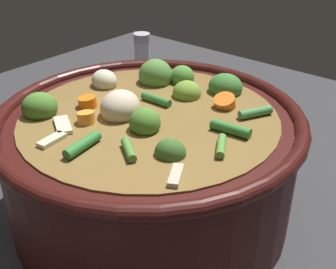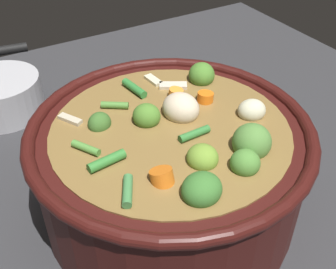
{
  "view_description": "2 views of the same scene",
  "coord_description": "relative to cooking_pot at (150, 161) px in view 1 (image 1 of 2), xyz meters",
  "views": [
    {
      "loc": [
        0.28,
        -0.3,
        0.34
      ],
      "look_at": [
        0.01,
        0.02,
        0.1
      ],
      "focal_mm": 45.94,
      "sensor_mm": 36.0,
      "label": 1
    },
    {
      "loc": [
        0.19,
        0.33,
        0.41
      ],
      "look_at": [
        0.01,
        0.0,
        0.12
      ],
      "focal_mm": 44.66,
      "sensor_mm": 36.0,
      "label": 2
    }
  ],
  "objects": [
    {
      "name": "ground_plane",
      "position": [
        0.0,
        -0.0,
        -0.07
      ],
      "size": [
        1.1,
        1.1,
        0.0
      ],
      "primitive_type": "plane",
      "color": "#2D2D30"
    },
    {
      "name": "cooking_pot",
      "position": [
        0.0,
        0.0,
        0.0
      ],
      "size": [
        0.33,
        0.33,
        0.16
      ],
      "color": "#38110F",
      "rests_on": "ground_plane"
    },
    {
      "name": "salt_shaker",
      "position": [
        -0.31,
        0.32,
        -0.03
      ],
      "size": [
        0.03,
        0.03,
        0.09
      ],
      "color": "silver",
      "rests_on": "ground_plane"
    }
  ]
}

